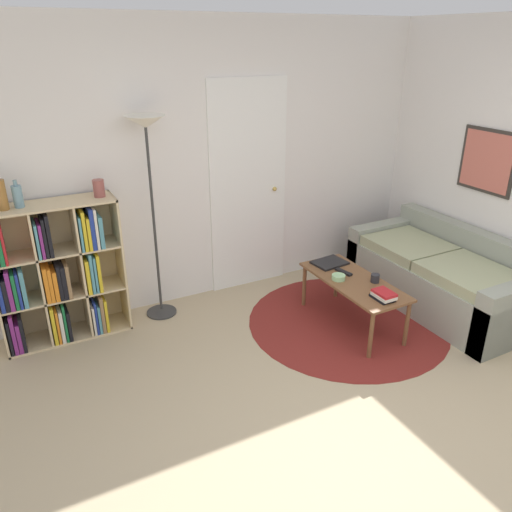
# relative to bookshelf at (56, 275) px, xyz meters

# --- Properties ---
(ground_plane) EXTENTS (14.00, 14.00, 0.00)m
(ground_plane) POSITION_rel_bookshelf_xyz_m (1.57, -2.35, -0.59)
(ground_plane) COLOR tan
(wall_back) EXTENTS (7.39, 0.11, 2.60)m
(wall_back) POSITION_rel_bookshelf_xyz_m (1.59, 0.22, 0.70)
(wall_back) COLOR silver
(wall_back) RESTS_ON ground_plane
(wall_right) EXTENTS (0.08, 5.54, 2.60)m
(wall_right) POSITION_rel_bookshelf_xyz_m (3.79, -1.08, 0.71)
(wall_right) COLOR silver
(wall_right) RESTS_ON ground_plane
(rug) EXTENTS (1.81, 1.81, 0.01)m
(rug) POSITION_rel_bookshelf_xyz_m (2.32, -0.97, -0.59)
(rug) COLOR maroon
(rug) RESTS_ON ground_plane
(bookshelf) EXTENTS (1.02, 0.34, 1.20)m
(bookshelf) POSITION_rel_bookshelf_xyz_m (0.00, 0.00, 0.00)
(bookshelf) COLOR beige
(bookshelf) RESTS_ON ground_plane
(floor_lamp) EXTENTS (0.33, 0.33, 1.83)m
(floor_lamp) POSITION_rel_bookshelf_xyz_m (0.87, -0.01, 0.96)
(floor_lamp) COLOR #333333
(floor_lamp) RESTS_ON ground_plane
(couch) EXTENTS (0.86, 1.79, 0.72)m
(couch) POSITION_rel_bookshelf_xyz_m (3.37, -1.08, -0.31)
(couch) COLOR gray
(couch) RESTS_ON ground_plane
(coffee_table) EXTENTS (0.46, 1.07, 0.45)m
(coffee_table) POSITION_rel_bookshelf_xyz_m (2.33, -1.00, -0.19)
(coffee_table) COLOR brown
(coffee_table) RESTS_ON ground_plane
(laptop) EXTENTS (0.32, 0.26, 0.02)m
(laptop) POSITION_rel_bookshelf_xyz_m (2.34, -0.62, -0.13)
(laptop) COLOR black
(laptop) RESTS_ON coffee_table
(bowl) EXTENTS (0.12, 0.12, 0.04)m
(bowl) POSITION_rel_bookshelf_xyz_m (2.22, -0.93, -0.12)
(bowl) COLOR #9ED193
(bowl) RESTS_ON coffee_table
(book_stack_on_table) EXTENTS (0.14, 0.20, 0.07)m
(book_stack_on_table) POSITION_rel_bookshelf_xyz_m (2.32, -1.39, -0.11)
(book_stack_on_table) COLOR black
(book_stack_on_table) RESTS_ON coffee_table
(cup) EXTENTS (0.08, 0.08, 0.07)m
(cup) POSITION_rel_bookshelf_xyz_m (2.47, -1.12, -0.11)
(cup) COLOR #28282D
(cup) RESTS_ON coffee_table
(remote) EXTENTS (0.08, 0.18, 0.02)m
(remote) POSITION_rel_bookshelf_xyz_m (2.34, -0.84, -0.13)
(remote) COLOR black
(remote) RESTS_ON coffee_table
(bottle_middle) EXTENTS (0.08, 0.08, 0.29)m
(bottle_middle) POSITION_rel_bookshelf_xyz_m (-0.28, -0.01, 0.74)
(bottle_middle) COLOR olive
(bottle_middle) RESTS_ON bookshelf
(bottle_right) EXTENTS (0.07, 0.07, 0.21)m
(bottle_right) POSITION_rel_bookshelf_xyz_m (-0.16, 0.00, 0.70)
(bottle_right) COLOR #6B93A3
(bottle_right) RESTS_ON bookshelf
(vase_on_shelf) EXTENTS (0.09, 0.09, 0.14)m
(vase_on_shelf) POSITION_rel_bookshelf_xyz_m (0.44, 0.00, 0.69)
(vase_on_shelf) COLOR #934C47
(vase_on_shelf) RESTS_ON bookshelf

